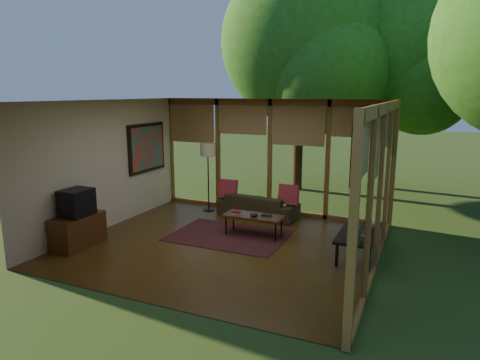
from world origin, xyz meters
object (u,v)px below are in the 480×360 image
at_px(side_console, 357,234).
at_px(media_cabinet, 78,231).
at_px(floor_lamp, 208,154).
at_px(coffee_table, 254,217).
at_px(television, 77,203).
at_px(sofa, 258,205).

bearing_deg(side_console, media_cabinet, -161.74).
xyz_separation_m(media_cabinet, floor_lamp, (1.07, 3.19, 1.11)).
bearing_deg(media_cabinet, side_console, 18.26).
distance_m(floor_lamp, side_console, 4.24).
bearing_deg(floor_lamp, coffee_table, -37.10).
bearing_deg(floor_lamp, side_console, -22.68).
bearing_deg(floor_lamp, television, -108.19).
bearing_deg(media_cabinet, coffee_table, 34.28).
bearing_deg(media_cabinet, television, 0.00).
distance_m(television, coffee_table, 3.38).
bearing_deg(side_console, television, -161.67).
distance_m(television, side_console, 5.13).
relative_size(media_cabinet, floor_lamp, 0.61).
height_order(media_cabinet, side_console, media_cabinet).
relative_size(television, floor_lamp, 0.33).
height_order(television, coffee_table, television).
bearing_deg(media_cabinet, sofa, 53.25).
xyz_separation_m(floor_lamp, side_console, (3.80, -1.59, -1.00)).
bearing_deg(sofa, media_cabinet, 58.14).
xyz_separation_m(sofa, television, (-2.36, -3.18, 0.58)).
bearing_deg(television, side_console, 18.33).
distance_m(sofa, television, 4.00).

